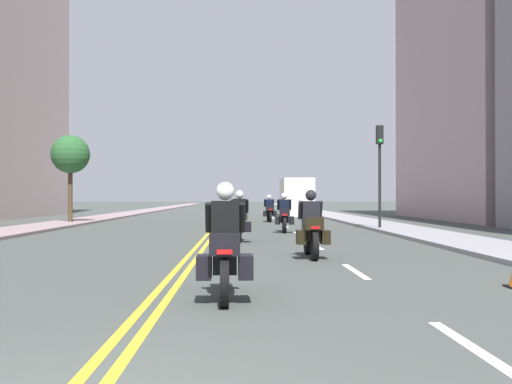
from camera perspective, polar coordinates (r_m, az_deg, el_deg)
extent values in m
plane|color=#3F4541|center=(51.78, -2.73, -2.04)|extent=(264.00, 264.00, 0.00)
cube|color=gray|center=(52.56, -11.47, -1.94)|extent=(2.52, 144.00, 0.12)
cube|color=gray|center=(52.21, 6.07, -1.96)|extent=(2.52, 144.00, 0.12)
cube|color=yellow|center=(51.78, -2.86, -2.04)|extent=(0.12, 132.00, 0.01)
cube|color=yellow|center=(51.77, -2.60, -2.04)|extent=(0.12, 132.00, 0.01)
cube|color=silver|center=(6.32, 19.67, -13.56)|extent=(0.14, 2.40, 0.01)
cube|color=silver|center=(12.04, 9.24, -7.30)|extent=(0.14, 2.40, 0.01)
cube|color=silver|center=(17.94, 5.66, -5.04)|extent=(0.14, 2.40, 0.01)
cube|color=silver|center=(23.89, 3.88, -3.89)|extent=(0.14, 2.40, 0.01)
cube|color=silver|center=(29.86, 2.80, -3.20)|extent=(0.14, 2.40, 0.01)
cube|color=silver|center=(35.84, 2.09, -2.74)|extent=(0.14, 2.40, 0.01)
cube|color=silver|center=(41.83, 1.58, -2.42)|extent=(0.14, 2.40, 0.01)
cube|color=silver|center=(47.82, 1.20, -2.17)|extent=(0.14, 2.40, 0.01)
cube|color=silver|center=(53.81, 0.90, -1.98)|extent=(0.14, 2.40, 0.01)
cube|color=silver|center=(59.80, 0.67, -1.82)|extent=(0.14, 2.40, 0.01)
cube|color=#A79090|center=(42.88, 20.52, 13.51)|extent=(6.96, 17.45, 23.52)
cylinder|color=black|center=(9.65, -2.85, -7.16)|extent=(0.13, 0.63, 0.63)
cylinder|color=black|center=(8.03, -2.94, -8.52)|extent=(0.13, 0.63, 0.63)
cube|color=silver|center=(9.61, -2.85, -5.18)|extent=(0.15, 0.32, 0.04)
cube|color=black|center=(8.80, -2.89, -5.97)|extent=(0.34, 1.25, 0.40)
cube|color=black|center=(8.05, -2.94, -4.92)|extent=(0.41, 0.37, 0.28)
cube|color=red|center=(7.87, -2.95, -5.60)|extent=(0.20, 0.03, 0.06)
cube|color=black|center=(8.33, -4.86, -6.97)|extent=(0.21, 0.44, 0.32)
cube|color=black|center=(8.33, -0.98, -6.98)|extent=(0.21, 0.44, 0.32)
cube|color=#B2C1CC|center=(9.30, -2.86, -3.33)|extent=(0.36, 0.13, 0.36)
cube|color=black|center=(8.72, -2.89, -2.76)|extent=(0.40, 0.27, 0.59)
cylinder|color=black|center=(8.87, -4.44, -2.40)|extent=(0.10, 0.28, 0.45)
cylinder|color=black|center=(8.87, -1.33, -2.40)|extent=(0.10, 0.28, 0.45)
sphere|color=white|center=(8.74, -2.89, 0.09)|extent=(0.26, 0.26, 0.26)
cylinder|color=black|center=(15.35, 4.80, -4.59)|extent=(0.13, 0.66, 0.66)
cylinder|color=black|center=(13.88, 5.49, -5.03)|extent=(0.13, 0.66, 0.66)
cube|color=silver|center=(15.33, 4.80, -3.29)|extent=(0.14, 0.32, 0.04)
cube|color=black|center=(14.59, 5.13, -3.71)|extent=(0.32, 1.13, 0.40)
cube|color=black|center=(13.92, 5.46, -2.96)|extent=(0.40, 0.36, 0.28)
cube|color=red|center=(13.74, 5.55, -3.33)|extent=(0.20, 0.03, 0.06)
cube|color=black|center=(14.13, 4.21, -4.22)|extent=(0.20, 0.44, 0.32)
cube|color=black|center=(14.20, 6.47, -4.20)|extent=(0.20, 0.44, 0.32)
cube|color=#B2C1CC|center=(15.05, 4.92, -2.16)|extent=(0.36, 0.12, 0.36)
cube|color=black|center=(14.53, 5.15, -1.89)|extent=(0.40, 0.26, 0.53)
cylinder|color=black|center=(14.65, 4.15, -1.69)|extent=(0.10, 0.28, 0.45)
cylinder|color=black|center=(14.70, 6.01, -1.68)|extent=(0.10, 0.28, 0.45)
sphere|color=black|center=(14.55, 5.14, -0.31)|extent=(0.26, 0.26, 0.26)
cylinder|color=black|center=(20.60, -1.50, -3.58)|extent=(0.11, 0.63, 0.63)
cylinder|color=black|center=(18.97, -1.59, -3.85)|extent=(0.11, 0.63, 0.63)
cube|color=silver|center=(20.59, -1.50, -2.65)|extent=(0.15, 0.32, 0.04)
cube|color=black|center=(19.77, -1.54, -2.90)|extent=(0.34, 1.25, 0.40)
cube|color=black|center=(19.03, -1.58, -2.33)|extent=(0.41, 0.37, 0.28)
cube|color=red|center=(18.84, -1.59, -2.60)|extent=(0.20, 0.03, 0.06)
cube|color=black|center=(19.29, -2.40, -3.26)|extent=(0.21, 0.44, 0.32)
cube|color=black|center=(19.28, -0.74, -3.26)|extent=(0.21, 0.44, 0.32)
cube|color=#B2C1CC|center=(20.28, -1.52, -1.76)|extent=(0.36, 0.13, 0.36)
cube|color=black|center=(19.71, -1.55, -1.48)|extent=(0.40, 0.27, 0.58)
cylinder|color=black|center=(19.86, -2.23, -1.32)|extent=(0.10, 0.28, 0.45)
cylinder|color=black|center=(19.85, -0.85, -1.32)|extent=(0.10, 0.28, 0.45)
sphere|color=white|center=(19.73, -1.54, -0.22)|extent=(0.26, 0.26, 0.26)
cylinder|color=black|center=(25.77, 2.61, -2.96)|extent=(0.15, 0.63, 0.62)
cylinder|color=black|center=(24.17, 2.70, -3.12)|extent=(0.15, 0.63, 0.62)
cube|color=silver|center=(25.76, 2.60, -2.22)|extent=(0.15, 0.33, 0.04)
cube|color=black|center=(24.96, 2.65, -2.40)|extent=(0.38, 1.23, 0.40)
cube|color=black|center=(24.24, 2.70, -1.93)|extent=(0.42, 0.38, 0.28)
cube|color=red|center=(24.05, 2.71, -2.14)|extent=(0.20, 0.04, 0.06)
cube|color=black|center=(24.48, 2.03, -2.67)|extent=(0.22, 0.45, 0.32)
cube|color=black|center=(24.50, 3.34, -2.67)|extent=(0.22, 0.45, 0.32)
cube|color=#B2C1CC|center=(25.47, 2.62, -1.50)|extent=(0.37, 0.14, 0.36)
cube|color=black|center=(24.90, 2.65, -1.32)|extent=(0.41, 0.28, 0.54)
cylinder|color=black|center=(25.05, 2.10, -1.20)|extent=(0.11, 0.29, 0.45)
cylinder|color=black|center=(25.06, 3.19, -1.20)|extent=(0.11, 0.29, 0.45)
sphere|color=white|center=(24.93, 2.65, -0.37)|extent=(0.26, 0.26, 0.26)
cylinder|color=black|center=(30.21, -1.64, -2.58)|extent=(0.14, 0.63, 0.63)
cylinder|color=black|center=(28.58, -1.56, -2.70)|extent=(0.14, 0.63, 0.63)
cube|color=silver|center=(30.20, -1.64, -1.94)|extent=(0.15, 0.32, 0.04)
cube|color=black|center=(29.39, -1.60, -2.09)|extent=(0.35, 1.25, 0.40)
cube|color=black|center=(28.65, -1.56, -1.70)|extent=(0.41, 0.37, 0.28)
cube|color=red|center=(28.46, -1.55, -1.87)|extent=(0.20, 0.04, 0.06)
cube|color=black|center=(28.89, -2.13, -2.32)|extent=(0.21, 0.45, 0.32)
cube|color=black|center=(28.91, -1.02, -2.32)|extent=(0.21, 0.45, 0.32)
cube|color=#B2C1CC|center=(29.90, -1.62, -1.34)|extent=(0.36, 0.13, 0.36)
cube|color=black|center=(29.33, -1.60, -1.19)|extent=(0.41, 0.27, 0.53)
cylinder|color=black|center=(29.47, -2.07, -1.09)|extent=(0.11, 0.28, 0.45)
cylinder|color=black|center=(29.48, -1.14, -1.09)|extent=(0.11, 0.28, 0.45)
sphere|color=white|center=(29.35, -1.60, -0.40)|extent=(0.26, 0.26, 0.26)
cylinder|color=black|center=(36.01, 1.12, -2.26)|extent=(0.13, 0.61, 0.61)
cylinder|color=black|center=(34.46, 1.35, -2.34)|extent=(0.13, 0.61, 0.61)
cube|color=silver|center=(36.00, 1.12, -1.74)|extent=(0.15, 0.33, 0.04)
cube|color=black|center=(35.23, 1.23, -1.84)|extent=(0.37, 1.20, 0.40)
cube|color=black|center=(34.52, 1.33, -1.51)|extent=(0.41, 0.38, 0.28)
cube|color=red|center=(34.33, 1.36, -1.64)|extent=(0.20, 0.04, 0.06)
cube|color=black|center=(34.74, 0.84, -2.03)|extent=(0.22, 0.45, 0.32)
cube|color=black|center=(34.79, 1.76, -2.02)|extent=(0.22, 0.45, 0.32)
cube|color=#B2C1CC|center=(35.72, 1.16, -1.21)|extent=(0.36, 0.14, 0.36)
cube|color=black|center=(35.17, 1.24, -1.11)|extent=(0.41, 0.28, 0.51)
cylinder|color=black|center=(35.30, 0.83, -1.02)|extent=(0.11, 0.28, 0.45)
cylinder|color=black|center=(35.34, 1.61, -1.02)|extent=(0.11, 0.28, 0.45)
sphere|color=white|center=(35.20, 1.24, -0.46)|extent=(0.26, 0.26, 0.26)
cylinder|color=black|center=(40.56, -1.47, -2.05)|extent=(0.13, 0.62, 0.62)
cylinder|color=black|center=(39.01, -1.47, -2.11)|extent=(0.13, 0.62, 0.62)
cube|color=silver|center=(40.55, -1.47, -1.58)|extent=(0.14, 0.32, 0.04)
cube|color=black|center=(39.78, -1.47, -1.67)|extent=(0.32, 1.18, 0.40)
cube|color=black|center=(39.08, -1.47, -1.37)|extent=(0.40, 0.36, 0.28)
cube|color=red|center=(38.89, -1.48, -1.50)|extent=(0.20, 0.03, 0.06)
cube|color=black|center=(39.32, -1.88, -1.83)|extent=(0.20, 0.44, 0.32)
cube|color=black|center=(39.32, -1.07, -1.83)|extent=(0.20, 0.44, 0.32)
cube|color=#B2C1CC|center=(40.27, -1.47, -1.12)|extent=(0.36, 0.12, 0.36)
cube|color=black|center=(39.72, -1.47, -1.01)|extent=(0.40, 0.26, 0.52)
cylinder|color=black|center=(39.87, -1.82, -0.94)|extent=(0.10, 0.28, 0.45)
cylinder|color=black|center=(39.87, -1.13, -0.94)|extent=(0.10, 0.28, 0.45)
sphere|color=black|center=(39.75, -1.47, -0.43)|extent=(0.26, 0.26, 0.26)
cylinder|color=black|center=(26.74, 11.46, 0.50)|extent=(0.12, 0.12, 3.75)
cube|color=black|center=(26.87, 11.46, 5.25)|extent=(0.28, 0.28, 0.80)
sphere|color=green|center=(26.70, 11.53, 4.68)|extent=(0.18, 0.18, 0.18)
cylinder|color=#483724|center=(33.88, -16.93, -0.33)|extent=(0.24, 0.24, 2.99)
sphere|color=#28582C|center=(33.96, -16.92, 3.40)|extent=(2.04, 2.04, 2.04)
cube|color=#B5B7D2|center=(48.69, 3.47, -0.85)|extent=(2.00, 1.80, 2.20)
cube|color=silver|center=(45.70, 3.79, -0.50)|extent=(2.20, 5.20, 2.80)
cylinder|color=black|center=(48.30, 3.51, -1.62)|extent=(2.00, 0.90, 0.90)
cylinder|color=black|center=(44.12, 3.98, -1.73)|extent=(2.00, 0.90, 0.90)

